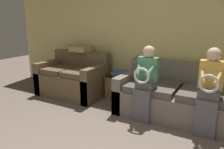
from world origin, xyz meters
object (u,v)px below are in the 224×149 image
book_stack (120,73)px  couch_main (180,98)px  child_left_seated (146,80)px  child_right_seated (210,88)px  side_shelf (120,86)px  couch_side (74,79)px  throw_pillow (81,49)px

book_stack → couch_main: bearing=-12.1°
child_left_seated → child_right_seated: size_ratio=0.98×
child_right_seated → side_shelf: 1.89m
couch_main → book_stack: 1.30m
couch_side → book_stack: (0.96, 0.29, 0.18)m
book_stack → throw_pillow: throw_pillow is taller
couch_main → throw_pillow: bearing=172.8°
child_left_seated → book_stack: (-0.80, 0.69, -0.14)m
side_shelf → book_stack: book_stack is taller
couch_main → child_right_seated: size_ratio=1.67×
couch_main → throw_pillow: 2.32m
couch_main → child_left_seated: 0.71m
child_left_seated → side_shelf: size_ratio=2.43×
child_right_seated → throw_pillow: 2.77m
book_stack → throw_pillow: (-0.95, 0.01, 0.43)m
couch_side → throw_pillow: (0.01, 0.30, 0.61)m
couch_side → child_right_seated: size_ratio=1.15×
couch_side → child_right_seated: bearing=-8.5°
throw_pillow → child_right_seated: bearing=-14.7°
side_shelf → book_stack: (0.00, -0.00, 0.27)m
couch_main → side_shelf: (-1.26, 0.27, -0.07)m
child_right_seated → throw_pillow: child_right_seated is taller
side_shelf → child_right_seated: bearing=-21.9°
book_stack → couch_side: bearing=-163.2°
couch_side → child_right_seated: (2.67, -0.40, 0.33)m
couch_main → couch_side: (-2.22, -0.02, 0.03)m
child_right_seated → side_shelf: child_right_seated is taller
child_left_seated → side_shelf: (-0.80, 0.69, -0.41)m
couch_main → child_left_seated: bearing=-137.2°
couch_main → couch_side: size_ratio=1.45×
child_left_seated → child_right_seated: (0.91, 0.00, 0.01)m
couch_side → throw_pillow: size_ratio=3.48×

